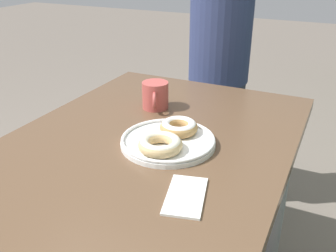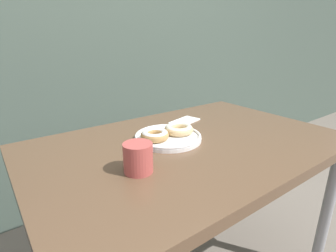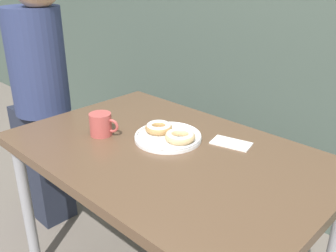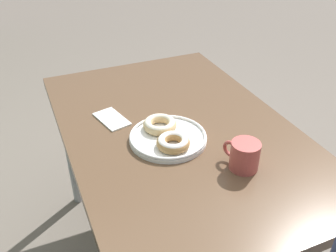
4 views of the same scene
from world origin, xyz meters
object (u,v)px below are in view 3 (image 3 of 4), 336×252
Objects in this scene: person_figure at (40,100)px; coffee_mug at (101,124)px; napkin at (231,143)px; donut_plate at (169,134)px; dining_table at (167,166)px.

coffee_mug is at bearing -3.75° from person_figure.
coffee_mug is 0.60m from person_figure.
coffee_mug is 0.54m from napkin.
napkin is at bearing 34.41° from donut_plate.
napkin is at bearing 34.66° from coffee_mug.
dining_table is at bearing 3.52° from person_figure.
dining_table is at bearing -50.08° from donut_plate.
napkin is (0.15, 0.21, 0.08)m from dining_table.
coffee_mug is at bearing -145.34° from napkin.
coffee_mug reaches higher than dining_table.
dining_table is 0.13m from donut_plate.
donut_plate is 0.85m from person_figure.
person_figure is 1.08m from napkin.
person_figure is at bearing -171.50° from donut_plate.
dining_table is at bearing -125.21° from napkin.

